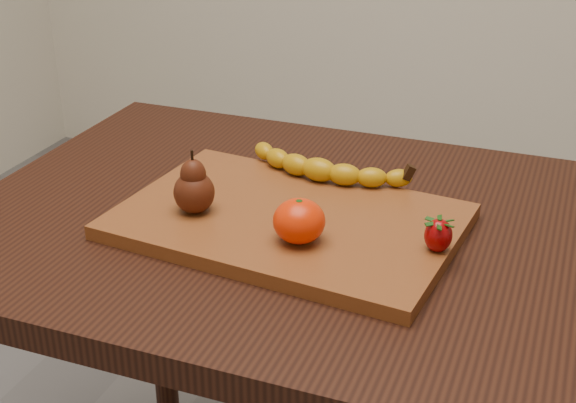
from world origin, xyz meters
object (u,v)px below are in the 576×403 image
at_px(mandarin, 299,221).
at_px(pear, 194,182).
at_px(table, 316,281).
at_px(cutting_board, 288,221).

bearing_deg(mandarin, pear, 169.88).
bearing_deg(table, pear, -155.57).
bearing_deg(cutting_board, mandarin, -52.58).
bearing_deg(table, cutting_board, -130.59).
bearing_deg(pear, table, 24.43).
distance_m(table, pear, 0.23).
height_order(cutting_board, pear, pear).
bearing_deg(mandarin, cutting_board, 121.77).
distance_m(cutting_board, pear, 0.14).
height_order(table, pear, pear).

